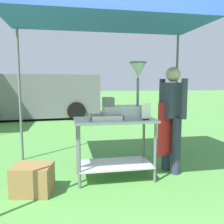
{
  "coord_description": "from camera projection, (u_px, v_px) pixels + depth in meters",
  "views": [
    {
      "loc": [
        -0.53,
        -2.33,
        1.37
      ],
      "look_at": [
        0.13,
        1.18,
        0.94
      ],
      "focal_mm": 38.73,
      "sensor_mm": 36.0,
      "label": 1
    }
  ],
  "objects": [
    {
      "name": "ground_plane",
      "position": [
        83.0,
        123.0,
        8.38
      ],
      "size": [
        70.0,
        70.0,
        0.0
      ],
      "primitive_type": "plane",
      "color": "#519342"
    },
    {
      "name": "stall_canopy",
      "position": [
        113.0,
        18.0,
        3.34
      ],
      "size": [
        3.12,
        2.17,
        2.35
      ],
      "color": "slate",
      "rests_on": "ground"
    },
    {
      "name": "donut_cart",
      "position": [
        115.0,
        136.0,
        3.43
      ],
      "size": [
        1.13,
        0.61,
        0.87
      ],
      "color": "#B7B7BC",
      "rests_on": "ground"
    },
    {
      "name": "donut_tray",
      "position": [
        106.0,
        118.0,
        3.29
      ],
      "size": [
        0.44,
        0.33,
        0.07
      ],
      "color": "#B7B7BC",
      "rests_on": "donut_cart"
    },
    {
      "name": "donut_fryer",
      "position": [
        126.0,
        100.0,
        3.43
      ],
      "size": [
        0.62,
        0.28,
        0.8
      ],
      "color": "#B7B7BC",
      "rests_on": "donut_cart"
    },
    {
      "name": "menu_sign",
      "position": [
        146.0,
        113.0,
        3.29
      ],
      "size": [
        0.13,
        0.05,
        0.22
      ],
      "color": "black",
      "rests_on": "donut_cart"
    },
    {
      "name": "vendor",
      "position": [
        172.0,
        114.0,
        3.66
      ],
      "size": [
        0.46,
        0.52,
        1.61
      ],
      "color": "#2D3347",
      "rests_on": "ground"
    },
    {
      "name": "supply_crate",
      "position": [
        33.0,
        179.0,
        3.0
      ],
      "size": [
        0.53,
        0.45,
        0.36
      ],
      "color": "olive",
      "rests_on": "ground"
    },
    {
      "name": "van_grey",
      "position": [
        34.0,
        96.0,
        9.46
      ],
      "size": [
        4.97,
        2.39,
        1.69
      ],
      "color": "slate",
      "rests_on": "ground"
    }
  ]
}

